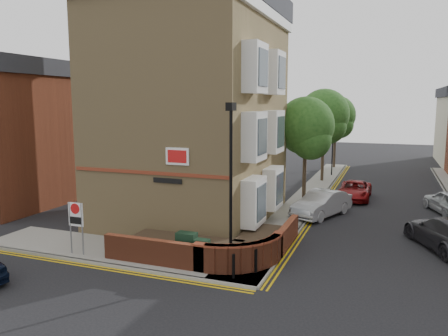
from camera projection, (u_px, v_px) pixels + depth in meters
ground at (179, 278)px, 16.15m from camera, size 120.00×120.00×0.00m
pavement_corner at (122, 252)px, 18.76m from camera, size 13.00×3.00×0.12m
pavement_main at (309, 195)px, 30.22m from camera, size 2.00×32.00×0.12m
kerb_side at (100, 264)px, 17.37m from camera, size 13.00×0.15×0.12m
kerb_main_near at (324, 196)px, 29.87m from camera, size 0.15×32.00×0.12m
yellow_lines_side at (96, 267)px, 17.15m from camera, size 13.00×0.28×0.01m
yellow_lines_main at (327, 197)px, 29.79m from camera, size 0.28×32.00×0.01m
corner_building at (197, 106)px, 23.62m from camera, size 8.95×10.40×13.60m
garden_wall at (206, 256)px, 18.46m from camera, size 6.80×6.00×1.20m
lamppost at (231, 186)px, 16.20m from camera, size 0.25×0.50×6.30m
utility_cabinet_large at (187, 247)px, 17.35m from camera, size 0.80×0.45×1.20m
utility_cabinet_small at (202, 253)px, 16.80m from camera, size 0.55×0.40×1.10m
bollard_near at (234, 266)px, 15.73m from camera, size 0.11×0.11×0.90m
bollard_far at (256, 261)px, 16.26m from camera, size 0.11×0.11×0.90m
zone_sign at (76, 219)px, 18.12m from camera, size 0.72×0.07×2.20m
side_building at (25, 132)px, 28.15m from camera, size 6.40×10.40×9.00m
tree_near at (306, 130)px, 27.73m from camera, size 3.64×3.65×6.70m
tree_mid at (324, 118)px, 35.05m from camera, size 4.03×4.03×7.42m
tree_far at (336, 118)px, 42.49m from camera, size 3.81×3.81×7.00m
traffic_light_assembly at (333, 145)px, 38.00m from camera, size 0.20×0.16×4.20m
silver_car_near at (322, 204)px, 24.77m from camera, size 3.11×4.69×1.46m
red_car_main at (354, 190)px, 29.23m from camera, size 2.07×4.39×1.21m
grey_car_far at (448, 234)px, 19.11m from camera, size 3.90×5.45×1.47m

